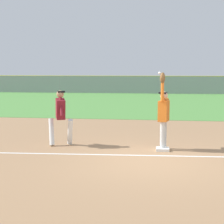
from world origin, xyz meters
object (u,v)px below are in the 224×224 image
parked_car_green (111,85)px  parked_car_black (201,85)px  runner (61,114)px  parked_car_tan (155,85)px  fielder (164,112)px  baseball (159,73)px  first_base (163,149)px

parked_car_green → parked_car_black: size_ratio=1.03×
runner → parked_car_tan: size_ratio=0.38×
fielder → baseball: size_ratio=30.81×
fielder → runner: fielder is taller
fielder → parked_car_black: size_ratio=0.51×
first_base → fielder: size_ratio=0.17×
baseball → parked_car_tan: bearing=91.3°
fielder → parked_car_green: size_ratio=0.50×
parked_car_green → parked_car_tan: same height
parked_car_black → runner: bearing=-102.7°
baseball → parked_car_tan: (-0.68, 30.45, -1.59)m
parked_car_green → baseball: bearing=-85.6°
parked_car_black → first_base: bearing=-97.0°
fielder → parked_car_black: fielder is taller
fielder → parked_car_tan: 30.25m
first_base → runner: 3.32m
fielder → runner: 3.17m
fielder → parked_car_tan: (-0.81, 30.23, -0.45)m
runner → parked_car_black: (7.42, 30.76, -0.32)m
runner → baseball: bearing=-29.7°
first_base → parked_car_green: parked_car_green is taller
first_base → baseball: size_ratio=5.14×
fielder → parked_car_tan: size_ratio=0.50×
baseball → parked_car_black: baseball is taller
baseball → parked_car_green: bearing=100.4°
fielder → parked_car_green: (-5.80, 30.58, -0.45)m
parked_car_green → parked_car_tan: size_ratio=1.01×
fielder → parked_car_tan: fielder is taller
first_base → parked_car_green: size_ratio=0.08×
parked_car_green → parked_car_tan: 5.00m
first_base → parked_car_tan: parked_car_tan is taller
runner → parked_car_black: 31.64m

